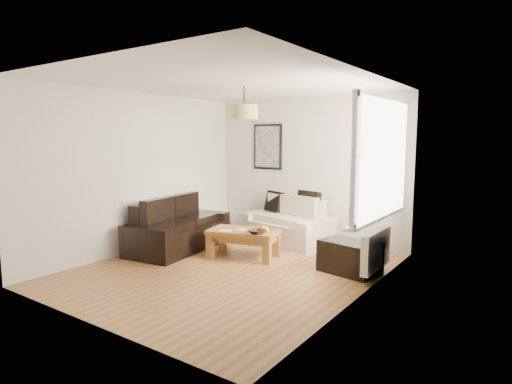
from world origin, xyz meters
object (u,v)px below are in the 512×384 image
Objects in this scene: sofa_leather at (179,225)px; ottoman at (350,257)px; loveseat_cream at (287,221)px; coffee_table at (244,244)px.

sofa_leather reaches higher than ottoman.
loveseat_cream is 1.46× the size of coffee_table.
ottoman reaches higher than coffee_table.
ottoman is (1.59, -0.99, -0.17)m from loveseat_cream.
ottoman is at bearing 7.59° from coffee_table.
coffee_table is 1.68m from ottoman.
coffee_table is at bearing -82.90° from loveseat_cream.
loveseat_cream reaches higher than ottoman.
sofa_leather is 1.73× the size of coffee_table.
sofa_leather is 2.38× the size of ottoman.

